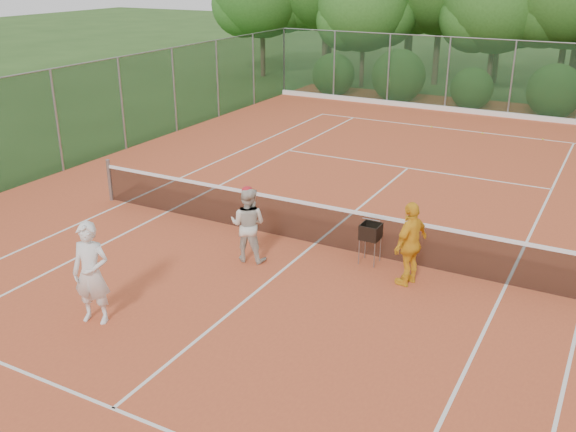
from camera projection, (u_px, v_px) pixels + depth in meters
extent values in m
plane|color=#2A4B1A|center=(315.00, 245.00, 14.19)|extent=(120.00, 120.00, 0.00)
cube|color=#C5532D|center=(315.00, 244.00, 14.19)|extent=(18.00, 36.00, 0.02)
cylinder|color=gray|center=(110.00, 180.00, 16.60)|extent=(0.10, 0.10, 1.10)
cube|color=black|center=(315.00, 225.00, 14.01)|extent=(11.87, 0.03, 0.86)
cube|color=white|center=(316.00, 205.00, 13.84)|extent=(11.87, 0.04, 0.07)
imported|color=white|center=(91.00, 273.00, 10.82)|extent=(0.76, 0.61, 1.82)
imported|color=beige|center=(248.00, 224.00, 13.16)|extent=(0.87, 0.73, 1.59)
ellipsoid|color=red|center=(247.00, 190.00, 12.88)|extent=(0.22, 0.22, 0.14)
imported|color=yellow|center=(411.00, 244.00, 12.15)|extent=(0.65, 1.05, 1.67)
cylinder|color=gray|center=(359.00, 252.00, 13.14)|extent=(0.02, 0.02, 0.55)
cylinder|color=gray|center=(380.00, 249.00, 13.27)|extent=(0.02, 0.02, 0.55)
cube|color=black|center=(371.00, 231.00, 13.04)|extent=(0.38, 0.38, 0.32)
sphere|color=#D5E134|center=(431.00, 127.00, 24.16)|extent=(0.07, 0.07, 0.07)
sphere|color=gold|center=(543.00, 139.00, 22.46)|extent=(0.07, 0.07, 0.07)
sphere|color=gold|center=(483.00, 133.00, 23.25)|extent=(0.07, 0.07, 0.07)
cube|color=white|center=(455.00, 129.00, 23.90)|extent=(11.03, 0.06, 0.01)
cube|color=white|center=(125.00, 203.00, 16.61)|extent=(0.06, 23.77, 0.01)
cube|color=white|center=(167.00, 212.00, 16.00)|extent=(0.06, 23.77, 0.01)
cube|color=white|center=(506.00, 285.00, 12.36)|extent=(0.06, 23.77, 0.01)
cube|color=white|center=(408.00, 168.00, 19.42)|extent=(8.23, 0.06, 0.01)
cube|color=white|center=(113.00, 409.00, 8.95)|extent=(8.23, 0.06, 0.01)
cube|color=white|center=(315.00, 244.00, 14.18)|extent=(0.06, 12.80, 0.01)
cube|color=#19381E|center=(479.00, 77.00, 25.90)|extent=(18.00, 0.02, 3.00)
cylinder|color=gray|center=(284.00, 62.00, 29.88)|extent=(0.07, 0.07, 3.00)
cylinder|color=gray|center=(284.00, 62.00, 29.88)|extent=(0.07, 0.07, 3.00)
cylinder|color=brown|center=(263.00, 41.00, 34.56)|extent=(0.26, 0.26, 3.75)
cylinder|color=brown|center=(325.00, 35.00, 34.35)|extent=(0.30, 0.30, 4.40)
cylinder|color=brown|center=(362.00, 54.00, 31.60)|extent=(0.22, 0.22, 3.20)
sphere|color=#2D5D1F|center=(365.00, 4.00, 30.73)|extent=(4.48, 4.48, 4.48)
cylinder|color=brown|center=(438.00, 39.00, 32.08)|extent=(0.31, 0.31, 4.50)
cylinder|color=brown|center=(491.00, 57.00, 29.71)|extent=(0.24, 0.24, 3.50)
cylinder|color=brown|center=(563.00, 53.00, 28.69)|extent=(0.28, 0.28, 4.10)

